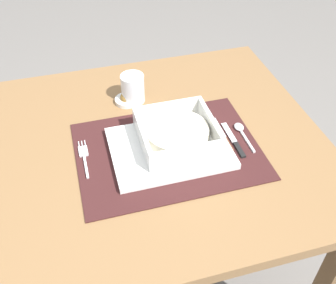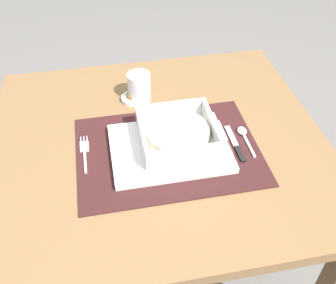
{
  "view_description": "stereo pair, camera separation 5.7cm",
  "coord_description": "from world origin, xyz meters",
  "px_view_note": "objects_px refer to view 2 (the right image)",
  "views": [
    {
      "loc": [
        -0.18,
        -0.73,
        1.39
      ],
      "look_at": [
        0.01,
        -0.04,
        0.75
      ],
      "focal_mm": 42.47,
      "sensor_mm": 36.0,
      "label": 1
    },
    {
      "loc": [
        -0.12,
        -0.74,
        1.39
      ],
      "look_at": [
        0.01,
        -0.04,
        0.75
      ],
      "focal_mm": 42.47,
      "sensor_mm": 36.0,
      "label": 2
    }
  ],
  "objects_px": {
    "butter_knife": "(236,145)",
    "bread_knife": "(225,140)",
    "porridge_bowl": "(178,134)",
    "spoon": "(243,134)",
    "condiment_saucer": "(133,97)",
    "dining_table": "(160,169)",
    "fork": "(85,151)",
    "drinking_glass": "(139,88)"
  },
  "relations": [
    {
      "from": "butter_knife",
      "to": "bread_knife",
      "type": "bearing_deg",
      "value": 131.72
    },
    {
      "from": "porridge_bowl",
      "to": "bread_knife",
      "type": "distance_m",
      "value": 0.13
    },
    {
      "from": "spoon",
      "to": "condiment_saucer",
      "type": "xyz_separation_m",
      "value": [
        -0.26,
        0.21,
        0.0
      ]
    },
    {
      "from": "bread_knife",
      "to": "condiment_saucer",
      "type": "bearing_deg",
      "value": 131.37
    },
    {
      "from": "porridge_bowl",
      "to": "spoon",
      "type": "height_order",
      "value": "porridge_bowl"
    },
    {
      "from": "dining_table",
      "to": "butter_knife",
      "type": "height_order",
      "value": "butter_knife"
    },
    {
      "from": "porridge_bowl",
      "to": "spoon",
      "type": "xyz_separation_m",
      "value": [
        0.17,
        0.0,
        -0.03
      ]
    },
    {
      "from": "butter_knife",
      "to": "condiment_saucer",
      "type": "height_order",
      "value": "condiment_saucer"
    },
    {
      "from": "fork",
      "to": "butter_knife",
      "type": "xyz_separation_m",
      "value": [
        0.37,
        -0.05,
        0.0
      ]
    },
    {
      "from": "butter_knife",
      "to": "porridge_bowl",
      "type": "bearing_deg",
      "value": 170.67
    },
    {
      "from": "fork",
      "to": "condiment_saucer",
      "type": "distance_m",
      "value": 0.24
    },
    {
      "from": "porridge_bowl",
      "to": "condiment_saucer",
      "type": "height_order",
      "value": "porridge_bowl"
    },
    {
      "from": "porridge_bowl",
      "to": "drinking_glass",
      "type": "xyz_separation_m",
      "value": [
        -0.06,
        0.22,
        -0.0
      ]
    },
    {
      "from": "dining_table",
      "to": "drinking_glass",
      "type": "relative_size",
      "value": 10.33
    },
    {
      "from": "bread_knife",
      "to": "drinking_glass",
      "type": "distance_m",
      "value": 0.29
    },
    {
      "from": "spoon",
      "to": "bread_knife",
      "type": "height_order",
      "value": "spoon"
    },
    {
      "from": "drinking_glass",
      "to": "butter_knife",
      "type": "bearing_deg",
      "value": -50.33
    },
    {
      "from": "condiment_saucer",
      "to": "dining_table",
      "type": "bearing_deg",
      "value": -76.61
    },
    {
      "from": "bread_knife",
      "to": "condiment_saucer",
      "type": "xyz_separation_m",
      "value": [
        -0.21,
        0.22,
        0.0
      ]
    },
    {
      "from": "porridge_bowl",
      "to": "drinking_glass",
      "type": "height_order",
      "value": "drinking_glass"
    },
    {
      "from": "dining_table",
      "to": "spoon",
      "type": "height_order",
      "value": "spoon"
    },
    {
      "from": "porridge_bowl",
      "to": "spoon",
      "type": "distance_m",
      "value": 0.18
    },
    {
      "from": "porridge_bowl",
      "to": "butter_knife",
      "type": "height_order",
      "value": "porridge_bowl"
    },
    {
      "from": "dining_table",
      "to": "bread_knife",
      "type": "height_order",
      "value": "bread_knife"
    },
    {
      "from": "fork",
      "to": "butter_knife",
      "type": "bearing_deg",
      "value": -5.92
    },
    {
      "from": "spoon",
      "to": "bread_knife",
      "type": "xyz_separation_m",
      "value": [
        -0.05,
        -0.01,
        -0.0
      ]
    },
    {
      "from": "condiment_saucer",
      "to": "drinking_glass",
      "type": "bearing_deg",
      "value": 10.15
    },
    {
      "from": "fork",
      "to": "spoon",
      "type": "xyz_separation_m",
      "value": [
        0.4,
        -0.02,
        0.0
      ]
    },
    {
      "from": "dining_table",
      "to": "butter_knife",
      "type": "xyz_separation_m",
      "value": [
        0.18,
        -0.06,
        0.11
      ]
    },
    {
      "from": "fork",
      "to": "butter_knife",
      "type": "height_order",
      "value": "butter_knife"
    },
    {
      "from": "butter_knife",
      "to": "bread_knife",
      "type": "relative_size",
      "value": 1.01
    },
    {
      "from": "porridge_bowl",
      "to": "spoon",
      "type": "relative_size",
      "value": 1.63
    },
    {
      "from": "dining_table",
      "to": "condiment_saucer",
      "type": "height_order",
      "value": "condiment_saucer"
    },
    {
      "from": "drinking_glass",
      "to": "fork",
      "type": "bearing_deg",
      "value": -129.88
    },
    {
      "from": "drinking_glass",
      "to": "dining_table",
      "type": "bearing_deg",
      "value": -82.74
    },
    {
      "from": "porridge_bowl",
      "to": "condiment_saucer",
      "type": "relative_size",
      "value": 2.71
    },
    {
      "from": "drinking_glass",
      "to": "spoon",
      "type": "bearing_deg",
      "value": -41.72
    },
    {
      "from": "fork",
      "to": "drinking_glass",
      "type": "height_order",
      "value": "drinking_glass"
    },
    {
      "from": "bread_knife",
      "to": "drinking_glass",
      "type": "relative_size",
      "value": 1.61
    },
    {
      "from": "dining_table",
      "to": "fork",
      "type": "bearing_deg",
      "value": -177.09
    },
    {
      "from": "porridge_bowl",
      "to": "condiment_saucer",
      "type": "xyz_separation_m",
      "value": [
        -0.08,
        0.21,
        -0.03
      ]
    },
    {
      "from": "bread_knife",
      "to": "spoon",
      "type": "bearing_deg",
      "value": 10.17
    }
  ]
}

